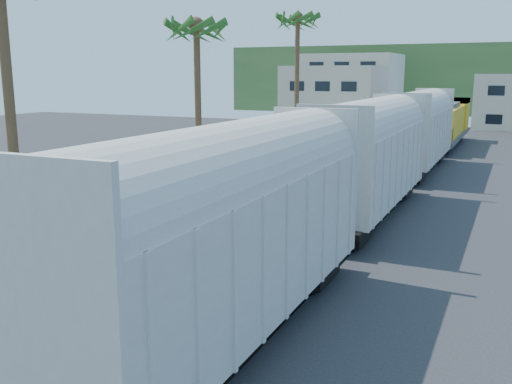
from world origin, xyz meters
TOP-DOWN VIEW (x-y plane):
  - ground at (0.00, 0.00)m, footprint 140.00×140.00m
  - sidewalk at (-8.50, 25.00)m, footprint 3.00×90.00m
  - rails at (5.00, 28.00)m, footprint 1.56×100.00m
  - median at (0.00, 19.96)m, footprint 0.45×60.00m
  - crosswalk at (0.00, -2.00)m, footprint 14.00×2.20m
  - lane_markings at (-2.15, 25.00)m, footprint 9.42×90.00m
  - freight_train at (5.00, 21.60)m, footprint 3.00×60.94m
  - palm_trees at (-8.10, 22.70)m, footprint 3.50×37.20m
  - buildings at (-6.41, 71.66)m, footprint 38.00×27.00m
  - hillside at (0.00, 100.00)m, footprint 80.00×20.00m
  - car_lead at (-3.22, 3.03)m, footprint 1.84×4.15m
  - car_second at (-3.90, 9.70)m, footprint 2.43×5.26m
  - car_third at (-3.24, 15.76)m, footprint 1.93×4.55m
  - car_rear at (-4.20, 19.38)m, footprint 2.93×5.14m
  - cyclist at (0.56, -2.06)m, footprint 1.55×2.17m

SIDE VIEW (x-z plane):
  - ground at x=0.00m, z-range 0.00..0.00m
  - lane_markings at x=-2.15m, z-range 0.00..0.01m
  - crosswalk at x=0.00m, z-range 0.00..0.01m
  - rails at x=5.00m, z-range 0.00..0.06m
  - sidewalk at x=-8.50m, z-range 0.00..0.15m
  - median at x=0.00m, z-range -0.34..0.51m
  - car_third at x=-3.24m, z-range 0.00..1.31m
  - car_rear at x=-4.20m, z-range 0.00..1.34m
  - car_lead at x=-3.22m, z-range 0.00..1.39m
  - cyclist at x=0.56m, z-range -0.42..1.82m
  - car_second at x=-3.90m, z-range 0.00..1.66m
  - freight_train at x=5.00m, z-range -0.02..5.83m
  - buildings at x=-6.41m, z-range -0.64..9.36m
  - hillside at x=0.00m, z-range 0.00..12.00m
  - palm_trees at x=-8.10m, z-range 3.93..17.68m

